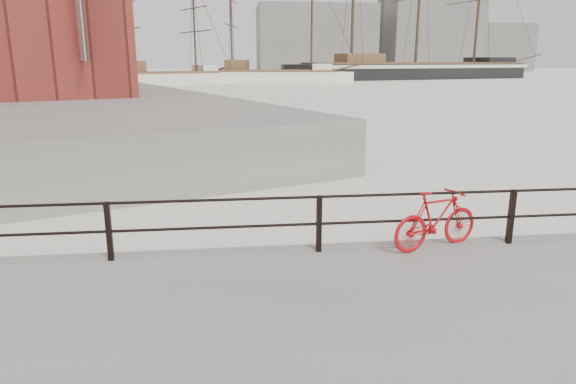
{
  "coord_description": "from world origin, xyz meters",
  "views": [
    {
      "loc": [
        -5.0,
        -8.42,
        3.59
      ],
      "look_at": [
        -3.84,
        1.5,
        1.0
      ],
      "focal_mm": 32.0,
      "sensor_mm": 36.0,
      "label": 1
    }
  ],
  "objects_px": {
    "bicycle": "(436,220)",
    "barque_black": "(414,79)",
    "schooner_left": "(165,84)",
    "schooner_mid": "(272,83)"
  },
  "relations": [
    {
      "from": "barque_black",
      "to": "schooner_left",
      "type": "height_order",
      "value": "barque_black"
    },
    {
      "from": "barque_black",
      "to": "schooner_mid",
      "type": "distance_m",
      "value": 30.88
    },
    {
      "from": "bicycle",
      "to": "barque_black",
      "type": "height_order",
      "value": "barque_black"
    },
    {
      "from": "barque_black",
      "to": "schooner_mid",
      "type": "height_order",
      "value": "barque_black"
    },
    {
      "from": "schooner_mid",
      "to": "schooner_left",
      "type": "distance_m",
      "value": 16.28
    },
    {
      "from": "barque_black",
      "to": "schooner_left",
      "type": "distance_m",
      "value": 46.84
    },
    {
      "from": "barque_black",
      "to": "schooner_mid",
      "type": "xyz_separation_m",
      "value": [
        -27.89,
        -13.26,
        0.0
      ]
    },
    {
      "from": "schooner_left",
      "to": "schooner_mid",
      "type": "bearing_deg",
      "value": -17.83
    },
    {
      "from": "bicycle",
      "to": "schooner_mid",
      "type": "distance_m",
      "value": 73.08
    },
    {
      "from": "bicycle",
      "to": "schooner_left",
      "type": "distance_m",
      "value": 70.97
    }
  ]
}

